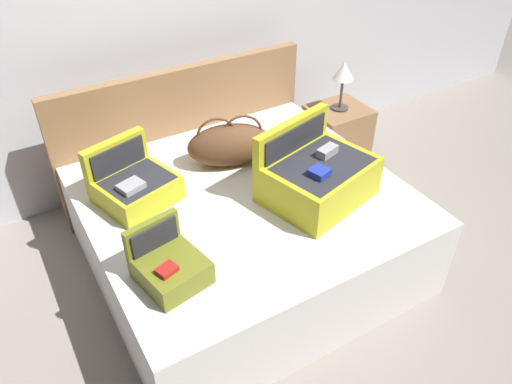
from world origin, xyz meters
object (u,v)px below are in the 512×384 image
object	(u,v)px
hard_case_medium	(134,184)
hard_case_small	(170,266)
duffel_bag	(230,144)
table_lamp	(343,74)
nightstand	(336,138)
hard_case_large	(317,176)
bed	(246,229)

from	to	relation	value
hard_case_medium	hard_case_small	world-z (taller)	hard_case_medium
duffel_bag	table_lamp	world-z (taller)	table_lamp
hard_case_small	nightstand	world-z (taller)	hard_case_small
hard_case_small	table_lamp	xyz separation A→B (m)	(1.84, 1.01, 0.19)
hard_case_large	duffel_bag	xyz separation A→B (m)	(-0.27, 0.57, -0.01)
duffel_bag	nightstand	xyz separation A→B (m)	(1.11, 0.27, -0.43)
duffel_bag	nightstand	bearing A→B (deg)	13.52
hard_case_medium	nightstand	xyz separation A→B (m)	(1.77, 0.32, -0.39)
hard_case_large	hard_case_medium	size ratio (longest dim) A/B	1.38
hard_case_small	duffel_bag	world-z (taller)	duffel_bag
hard_case_small	nightstand	size ratio (longest dim) A/B	0.69
bed	table_lamp	bearing A→B (deg)	26.94
bed	hard_case_medium	distance (m)	0.75
hard_case_large	hard_case_small	size ratio (longest dim) A/B	1.90
hard_case_small	nightstand	bearing A→B (deg)	17.65
hard_case_medium	bed	bearing A→B (deg)	-43.71
bed	table_lamp	world-z (taller)	table_lamp
bed	duffel_bag	distance (m)	0.55
bed	hard_case_small	bearing A→B (deg)	-147.90
hard_case_medium	nightstand	bearing A→B (deg)	-6.66
hard_case_medium	nightstand	world-z (taller)	hard_case_medium
hard_case_small	duffel_bag	bearing A→B (deg)	34.42
nightstand	table_lamp	world-z (taller)	table_lamp
bed	hard_case_small	distance (m)	0.84
table_lamp	bed	bearing A→B (deg)	-153.06
hard_case_large	hard_case_small	distance (m)	1.02
bed	nightstand	bearing A→B (deg)	26.94
hard_case_medium	hard_case_small	size ratio (longest dim) A/B	1.37
duffel_bag	table_lamp	distance (m)	1.15
nightstand	table_lamp	xyz separation A→B (m)	(0.00, 0.00, 0.56)
hard_case_medium	duffel_bag	bearing A→B (deg)	-12.56
nightstand	hard_case_medium	bearing A→B (deg)	-169.88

